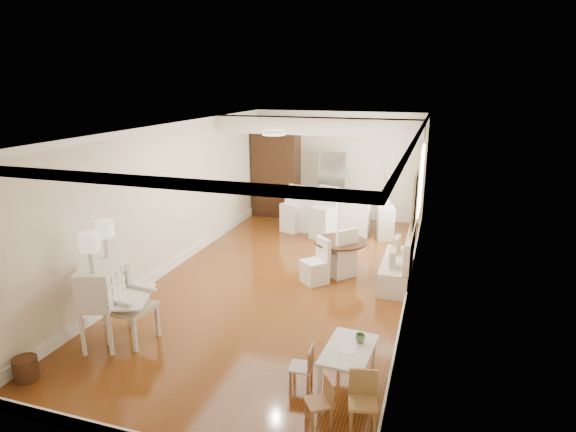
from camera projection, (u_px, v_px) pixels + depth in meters
The scene contains 20 objects.
room at pixel (291, 171), 8.68m from camera, with size 9.00×9.04×2.82m.
secretary_bureau at pixel (105, 302), 6.70m from camera, with size 0.90×0.92×1.16m, color white.
gustavian_armchair at pixel (132, 306), 6.70m from camera, with size 0.60×0.60×1.05m, color silver.
wicker_basket at pixel (26, 369), 5.91m from camera, with size 0.29×0.29×0.29m, color #4B2C17.
kids_table at pixel (348, 365), 5.84m from camera, with size 0.55×0.91×0.46m, color white.
kids_chair_a at pixel (319, 402), 5.10m from camera, with size 0.26×0.26×0.54m, color #A17149.
kids_chair_b at pixel (301, 366), 5.72m from camera, with size 0.27×0.27×0.56m, color #9E6D48.
kids_chair_c at pixel (363, 402), 5.03m from camera, with size 0.30×0.30×0.63m, color tan.
banquette at pixel (397, 257), 8.67m from camera, with size 0.52×1.60×0.98m, color silver.
dining_table at pixel (340, 258), 9.06m from camera, with size 0.99×0.99×0.68m, color #482917.
slip_chair_near at pixel (315, 261), 8.67m from camera, with size 0.39×0.41×0.83m, color white.
slip_chair_far at pixel (340, 251), 9.01m from camera, with size 0.45×0.47×0.95m, color white.
breakfast_counter at pixel (328, 211), 11.60m from camera, with size 2.05×0.65×1.03m, color white.
bar_stool_left at pixel (292, 209), 11.64m from camera, with size 0.45×0.45×1.12m, color white.
bar_stool_right at pixel (323, 213), 11.11m from camera, with size 0.48×0.48×1.21m, color white.
pantry_cabinet at pixel (276, 173), 12.92m from camera, with size 1.20×0.60×2.30m, color #381E11.
fridge at pixel (345, 187), 12.40m from camera, with size 0.75×0.65×1.80m, color silver.
sideboard at pixel (385, 221), 11.28m from camera, with size 0.36×0.80×0.77m, color silver.
pencil_cup at pixel (360, 338), 5.92m from camera, with size 0.12×0.12×0.10m, color #5A9255.
branch_vase at pixel (385, 200), 11.17m from camera, with size 0.21×0.21×0.22m, color silver.
Camera 1 is at (2.61, -7.85, 3.56)m, focal length 30.00 mm.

